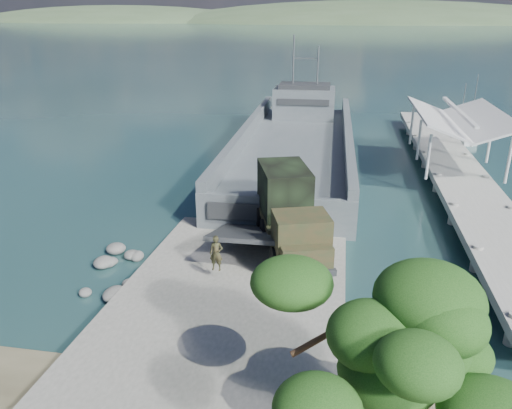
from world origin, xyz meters
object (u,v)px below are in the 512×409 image
soldier (216,261)px  sailboat_far (471,127)px  overhang_tree (384,338)px  military_truck (289,211)px  pier (455,160)px  sailboat_near (459,138)px  landing_craft (296,152)px

soldier → sailboat_far: (19.27, 36.99, -1.03)m
overhang_tree → military_truck: bearing=105.5°
pier → sailboat_near: 13.75m
overhang_tree → pier: bearing=75.4°
soldier → pier: bearing=53.7°
sailboat_near → overhang_tree: overhang_tree is taller
military_truck → sailboat_near: (14.09, 27.74, -2.13)m
sailboat_far → sailboat_near: bearing=-133.3°
landing_craft → sailboat_far: size_ratio=5.95×
landing_craft → soldier: (-1.59, -21.39, 0.47)m
overhang_tree → landing_craft: bearing=99.4°
sailboat_near → soldier: bearing=-136.3°
soldier → sailboat_far: bearing=63.3°
landing_craft → military_truck: bearing=-86.8°
sailboat_near → military_truck: bearing=-135.1°
pier → sailboat_near: sailboat_near is taller
pier → overhang_tree: 29.05m
landing_craft → military_truck: size_ratio=4.17×
pier → landing_craft: 12.73m
pier → overhang_tree: overhang_tree is taller
military_truck → pier: bearing=35.0°
soldier → military_truck: bearing=55.3°
sailboat_far → overhang_tree: size_ratio=0.94×
military_truck → overhang_tree: bearing=-91.9°
sailboat_near → sailboat_far: size_ratio=0.95×
pier → overhang_tree: size_ratio=6.74×
sailboat_far → overhang_tree: bearing=-124.8°
soldier → sailboat_near: 36.09m
landing_craft → sailboat_near: landing_craft is taller
soldier → sailboat_far: 41.72m
landing_craft → overhang_tree: bearing=-81.8°
sailboat_near → overhang_tree: 42.79m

